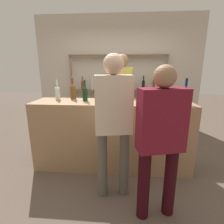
{
  "coord_description": "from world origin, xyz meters",
  "views": [
    {
      "loc": [
        0.21,
        -2.61,
        1.61
      ],
      "look_at": [
        0.0,
        0.0,
        0.92
      ],
      "focal_mm": 28.0,
      "sensor_mm": 36.0,
      "label": 1
    }
  ],
  "objects": [
    {
      "name": "bar_counter",
      "position": [
        0.0,
        0.0,
        0.54
      ],
      "size": [
        2.43,
        0.57,
        1.08
      ],
      "primitive_type": "cube",
      "color": "#997551",
      "rests_on": "ground_plane"
    },
    {
      "name": "back_shelf",
      "position": [
        -0.0,
        1.71,
        1.24
      ],
      "size": [
        2.36,
        0.18,
        1.88
      ],
      "color": "#897056",
      "rests_on": "ground_plane"
    },
    {
      "name": "back_wall",
      "position": [
        0.0,
        1.89,
        1.4
      ],
      "size": [
        4.03,
        0.12,
        2.8
      ],
      "primitive_type": "cube",
      "color": "beige",
      "rests_on": "ground_plane"
    },
    {
      "name": "customer_center",
      "position": [
        0.07,
        -0.67,
        1.04
      ],
      "size": [
        0.45,
        0.26,
        1.74
      ],
      "rotation": [
        0.0,
        0.0,
        1.76
      ],
      "color": "#575347",
      "rests_on": "ground_plane"
    },
    {
      "name": "counter_bottle_2",
      "position": [
        -0.66,
        0.18,
        1.22
      ],
      "size": [
        0.09,
        0.09,
        0.36
      ],
      "color": "brown",
      "rests_on": "bar_counter"
    },
    {
      "name": "customer_right",
      "position": [
        0.56,
        -0.96,
        0.94
      ],
      "size": [
        0.5,
        0.31,
        1.62
      ],
      "rotation": [
        0.0,
        0.0,
        1.81
      ],
      "color": "black",
      "rests_on": "ground_plane"
    },
    {
      "name": "counter_bottle_1",
      "position": [
        1.04,
        -0.1,
        1.22
      ],
      "size": [
        0.09,
        0.09,
        0.37
      ],
      "color": "#0F1956",
      "rests_on": "bar_counter"
    },
    {
      "name": "ground_plane",
      "position": [
        0.0,
        0.0,
        0.0
      ],
      "size": [
        16.0,
        16.0,
        0.0
      ],
      "primitive_type": "plane",
      "color": "brown"
    },
    {
      "name": "wine_glass",
      "position": [
        0.68,
        0.14,
        1.21
      ],
      "size": [
        0.09,
        0.09,
        0.16
      ],
      "color": "silver",
      "rests_on": "bar_counter"
    },
    {
      "name": "counter_bottle_3",
      "position": [
        -0.89,
        0.11,
        1.2
      ],
      "size": [
        0.08,
        0.08,
        0.33
      ],
      "color": "silver",
      "rests_on": "bar_counter"
    },
    {
      "name": "counter_bottle_0",
      "position": [
        -0.42,
        0.02,
        1.2
      ],
      "size": [
        0.08,
        0.08,
        0.32
      ],
      "color": "black",
      "rests_on": "bar_counter"
    },
    {
      "name": "server_behind_counter",
      "position": [
        0.13,
        0.75,
        1.09
      ],
      "size": [
        0.46,
        0.28,
        1.82
      ],
      "rotation": [
        0.0,
        0.0,
        -1.8
      ],
      "color": "brown",
      "rests_on": "ground_plane"
    }
  ]
}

